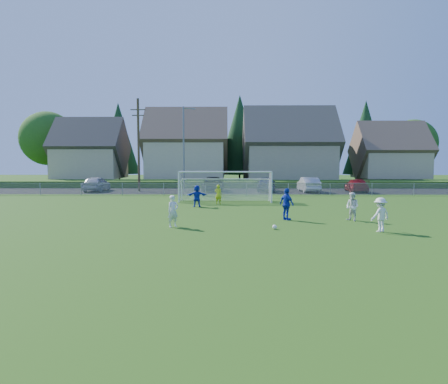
{
  "coord_description": "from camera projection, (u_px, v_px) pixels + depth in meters",
  "views": [
    {
      "loc": [
        0.31,
        -16.26,
        3.28
      ],
      "look_at": [
        0.0,
        8.0,
        1.4
      ],
      "focal_mm": 32.0,
      "sensor_mm": 36.0,
      "label": 1
    }
  ],
  "objects": [
    {
      "name": "streetlight",
      "position": [
        184.0,
        146.0,
        42.07
      ],
      "size": [
        1.38,
        0.18,
        9.0
      ],
      "color": "slate",
      "rests_on": "ground"
    },
    {
      "name": "utility_pole",
      "position": [
        139.0,
        144.0,
        43.11
      ],
      "size": [
        1.6,
        0.26,
        10.0
      ],
      "color": "#473321",
      "rests_on": "ground"
    },
    {
      "name": "car_e",
      "position": [
        266.0,
        184.0,
        43.08
      ],
      "size": [
        2.36,
        4.95,
        1.63
      ],
      "primitive_type": "imported",
      "rotation": [
        0.0,
        0.0,
        3.05
      ],
      "color": "#151C4A",
      "rests_on": "ground"
    },
    {
      "name": "tree_row",
      "position": [
        234.0,
        139.0,
        64.51
      ],
      "size": [
        65.98,
        12.36,
        13.8
      ],
      "color": "#382616",
      "rests_on": "ground"
    },
    {
      "name": "goalkeeper",
      "position": [
        218.0,
        194.0,
        30.41
      ],
      "size": [
        0.64,
        0.52,
        1.51
      ],
      "primitive_type": "imported",
      "rotation": [
        0.0,
        0.0,
        2.8
      ],
      "color": "#CEE41A",
      "rests_on": "ground"
    },
    {
      "name": "ground",
      "position": [
        222.0,
        241.0,
        16.47
      ],
      "size": [
        160.0,
        160.0,
        0.0
      ],
      "primitive_type": "plane",
      "color": "#193D0C",
      "rests_on": "ground"
    },
    {
      "name": "soccer_goal",
      "position": [
        225.0,
        182.0,
        32.34
      ],
      "size": [
        7.42,
        1.9,
        2.5
      ],
      "color": "white",
      "rests_on": "ground"
    },
    {
      "name": "houses_row",
      "position": [
        241.0,
        133.0,
        58.21
      ],
      "size": [
        53.9,
        11.45,
        13.27
      ],
      "color": "tan",
      "rests_on": "ground"
    },
    {
      "name": "player_white_a",
      "position": [
        173.0,
        211.0,
        19.85
      ],
      "size": [
        0.69,
        0.65,
        1.59
      ],
      "primitive_type": "imported",
      "rotation": [
        0.0,
        0.0,
        0.66
      ],
      "color": "white",
      "rests_on": "ground"
    },
    {
      "name": "player_white_b",
      "position": [
        352.0,
        207.0,
        21.87
      ],
      "size": [
        0.92,
        0.96,
        1.57
      ],
      "primitive_type": "imported",
      "rotation": [
        0.0,
        0.0,
        -0.99
      ],
      "color": "white",
      "rests_on": "ground"
    },
    {
      "name": "car_d",
      "position": [
        213.0,
        184.0,
        43.81
      ],
      "size": [
        2.36,
        5.48,
        1.57
      ],
      "primitive_type": "imported",
      "rotation": [
        0.0,
        0.0,
        3.11
      ],
      "color": "black",
      "rests_on": "ground"
    },
    {
      "name": "asphalt_lot",
      "position": [
        226.0,
        191.0,
        43.88
      ],
      "size": [
        60.0,
        60.0,
        0.0
      ],
      "primitive_type": "plane",
      "color": "black",
      "rests_on": "ground"
    },
    {
      "name": "car_g",
      "position": [
        356.0,
        186.0,
        42.41
      ],
      "size": [
        2.49,
        4.94,
        1.38
      ],
      "primitive_type": "imported",
      "rotation": [
        0.0,
        0.0,
        3.02
      ],
      "color": "maroon",
      "rests_on": "ground"
    },
    {
      "name": "player_white_c",
      "position": [
        380.0,
        215.0,
        18.51
      ],
      "size": [
        1.19,
        0.99,
        1.6
      ],
      "primitive_type": "imported",
      "rotation": [
        0.0,
        0.0,
        3.6
      ],
      "color": "white",
      "rests_on": "ground"
    },
    {
      "name": "player_blue_b",
      "position": [
        197.0,
        196.0,
        28.68
      ],
      "size": [
        1.48,
        0.56,
        1.56
      ],
      "primitive_type": "imported",
      "rotation": [
        0.0,
        0.0,
        3.21
      ],
      "color": "#122CB0",
      "rests_on": "ground"
    },
    {
      "name": "car_f",
      "position": [
        309.0,
        185.0,
        42.47
      ],
      "size": [
        1.77,
        4.77,
        1.56
      ],
      "primitive_type": "imported",
      "rotation": [
        0.0,
        0.0,
        3.17
      ],
      "color": "#BABABA",
      "rests_on": "ground"
    },
    {
      "name": "soccer_ball",
      "position": [
        275.0,
        227.0,
        19.22
      ],
      "size": [
        0.22,
        0.22,
        0.22
      ],
      "primitive_type": "sphere",
      "color": "white",
      "rests_on": "ground"
    },
    {
      "name": "car_a",
      "position": [
        97.0,
        184.0,
        43.54
      ],
      "size": [
        2.01,
        4.84,
        1.64
      ],
      "primitive_type": "imported",
      "rotation": [
        0.0,
        0.0,
        3.13
      ],
      "color": "#AEB0B6",
      "rests_on": "ground"
    },
    {
      "name": "chainlink_fence",
      "position": [
        226.0,
        189.0,
        38.35
      ],
      "size": [
        52.06,
        0.06,
        1.2
      ],
      "color": "gray",
      "rests_on": "ground"
    },
    {
      "name": "grass_embankment",
      "position": [
        227.0,
        184.0,
        51.33
      ],
      "size": [
        70.0,
        6.0,
        0.8
      ],
      "primitive_type": "cube",
      "color": "#1E420F",
      "rests_on": "ground"
    },
    {
      "name": "player_blue_a",
      "position": [
        287.0,
        204.0,
        22.19
      ],
      "size": [
        0.95,
        1.11,
        1.78
      ],
      "primitive_type": "imported",
      "rotation": [
        0.0,
        0.0,
        2.18
      ],
      "color": "#122CB0",
      "rests_on": "ground"
    }
  ]
}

